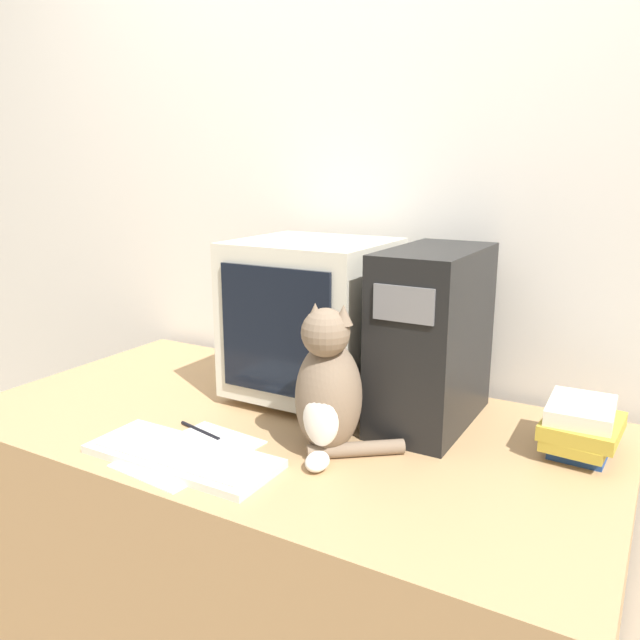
{
  "coord_description": "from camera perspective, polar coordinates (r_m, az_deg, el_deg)",
  "views": [
    {
      "loc": [
        0.83,
        -0.81,
        1.39
      ],
      "look_at": [
        0.09,
        0.49,
        1.02
      ],
      "focal_mm": 35.0,
      "sensor_mm": 36.0,
      "label": 1
    }
  ],
  "objects": [
    {
      "name": "computer_tower",
      "position": [
        1.58,
        10.22,
        -1.56
      ],
      "size": [
        0.2,
        0.4,
        0.45
      ],
      "color": "black",
      "rests_on": "desk"
    },
    {
      "name": "wall_back",
      "position": [
        1.94,
        4.39,
        9.67
      ],
      "size": [
        7.0,
        0.05,
        2.5
      ],
      "color": "silver",
      "rests_on": "ground_plane"
    },
    {
      "name": "book_stack",
      "position": [
        1.55,
        22.78,
        -9.01
      ],
      "size": [
        0.17,
        0.22,
        0.12
      ],
      "color": "#234793",
      "rests_on": "desk"
    },
    {
      "name": "cat",
      "position": [
        1.41,
        0.78,
        -6.48
      ],
      "size": [
        0.26,
        0.24,
        0.35
      ],
      "rotation": [
        0.0,
        0.0,
        0.26
      ],
      "color": "#7A6651",
      "rests_on": "desk"
    },
    {
      "name": "keyboard",
      "position": [
        1.46,
        -12.5,
        -12.01
      ],
      "size": [
        0.45,
        0.18,
        0.02
      ],
      "color": "silver",
      "rests_on": "desk"
    },
    {
      "name": "paper_sheet",
      "position": [
        1.48,
        -11.75,
        -11.86
      ],
      "size": [
        0.24,
        0.31,
        0.0
      ],
      "color": "white",
      "rests_on": "desk"
    },
    {
      "name": "crt_monitor",
      "position": [
        1.72,
        -0.72,
        0.13
      ],
      "size": [
        0.4,
        0.38,
        0.44
      ],
      "color": "beige",
      "rests_on": "desk"
    },
    {
      "name": "pen",
      "position": [
        1.59,
        -10.9,
        -9.89
      ],
      "size": [
        0.15,
        0.04,
        0.01
      ],
      "color": "black",
      "rests_on": "desk"
    },
    {
      "name": "desk",
      "position": [
        1.81,
        -3.45,
        -20.25
      ],
      "size": [
        1.65,
        0.87,
        0.75
      ],
      "color": "tan",
      "rests_on": "ground_plane"
    }
  ]
}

